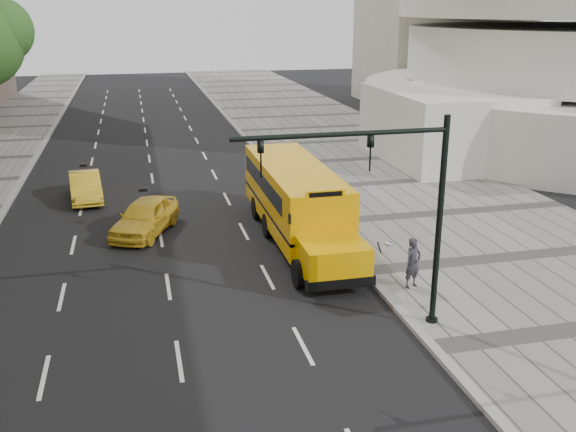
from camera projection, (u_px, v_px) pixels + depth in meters
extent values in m
plane|color=black|center=(185.00, 236.00, 26.97)|extent=(140.00, 140.00, 0.00)
cube|color=gray|center=(447.00, 214.00, 29.60)|extent=(12.00, 140.00, 0.15)
cube|color=gray|center=(322.00, 224.00, 28.27)|extent=(0.30, 140.00, 0.15)
cube|color=silver|center=(449.00, 126.00, 39.28)|extent=(8.00, 10.00, 4.40)
sphere|color=#254E1A|center=(0.00, 30.00, 38.21)|extent=(3.86, 3.86, 3.86)
cube|color=#E69F00|center=(294.00, 194.00, 26.59)|extent=(2.50, 9.00, 2.45)
cube|color=#E69F00|center=(333.00, 258.00, 21.72)|extent=(2.20, 2.00, 1.10)
cube|color=black|center=(341.00, 283.00, 21.07)|extent=(2.38, 0.25, 0.35)
cube|color=black|center=(294.00, 206.00, 26.75)|extent=(2.52, 9.00, 0.12)
cube|color=black|center=(325.00, 216.00, 22.34)|extent=(2.05, 0.10, 0.90)
cube|color=black|center=(291.00, 180.00, 26.90)|extent=(2.52, 7.50, 0.70)
cube|color=#E69F00|center=(325.00, 194.00, 22.08)|extent=(1.40, 0.12, 0.28)
ellipsoid|color=silver|center=(392.00, 246.00, 20.51)|extent=(0.32, 0.32, 0.14)
cylinder|color=black|center=(382.00, 250.00, 20.72)|extent=(0.36, 0.47, 0.58)
cylinder|color=black|center=(299.00, 274.00, 21.93)|extent=(0.30, 1.00, 1.00)
cylinder|color=black|center=(361.00, 268.00, 22.43)|extent=(0.30, 1.00, 1.00)
cylinder|color=black|center=(268.00, 225.00, 26.73)|extent=(0.30, 1.00, 1.00)
cylinder|color=black|center=(320.00, 221.00, 27.23)|extent=(0.30, 1.00, 1.00)
cylinder|color=black|center=(256.00, 208.00, 29.04)|extent=(0.30, 1.00, 1.00)
cylinder|color=black|center=(305.00, 205.00, 29.54)|extent=(0.30, 1.00, 1.00)
imported|color=gold|center=(145.00, 217.00, 27.06)|extent=(3.40, 4.71, 1.49)
imported|color=gold|center=(85.00, 187.00, 31.77)|extent=(1.89, 4.29, 1.37)
imported|color=#2C2B32|center=(413.00, 263.00, 21.49)|extent=(0.74, 0.61, 1.74)
cylinder|color=black|center=(439.00, 226.00, 18.44)|extent=(0.18, 0.18, 6.40)
cylinder|color=black|center=(432.00, 322.00, 19.40)|extent=(0.36, 0.36, 0.25)
cylinder|color=black|center=(342.00, 134.00, 16.90)|extent=(6.00, 0.14, 0.14)
imported|color=black|center=(370.00, 153.00, 17.25)|extent=(0.16, 0.20, 1.00)
imported|color=black|center=(261.00, 159.00, 16.58)|extent=(0.16, 0.20, 1.00)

